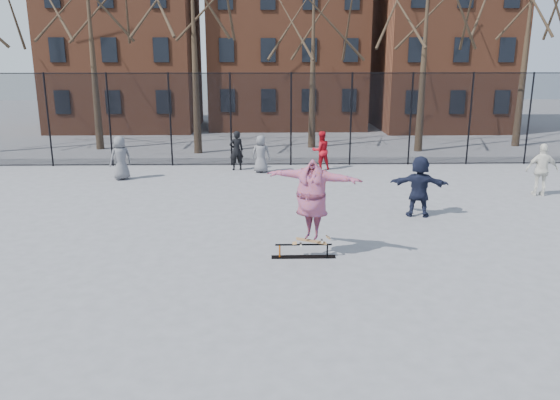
{
  "coord_description": "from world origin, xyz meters",
  "views": [
    {
      "loc": [
        0.17,
        -10.64,
        4.66
      ],
      "look_at": [
        0.46,
        1.5,
        1.45
      ],
      "focal_mm": 35.0,
      "sensor_mm": 36.0,
      "label": 1
    }
  ],
  "objects_px": {
    "skate_rail": "(304,252)",
    "skater": "(312,201)",
    "bystander_grey": "(121,158)",
    "bystander_white": "(542,170)",
    "skateboard": "(311,242)",
    "bystander_black": "(236,151)",
    "bystander_red": "(321,150)",
    "bystander_extra": "(261,154)",
    "bystander_navy": "(419,186)"
  },
  "relations": [
    {
      "from": "skater",
      "to": "bystander_white",
      "type": "height_order",
      "value": "skater"
    },
    {
      "from": "skater",
      "to": "bystander_navy",
      "type": "height_order",
      "value": "skater"
    },
    {
      "from": "skateboard",
      "to": "bystander_black",
      "type": "relative_size",
      "value": 0.48
    },
    {
      "from": "skater",
      "to": "bystander_navy",
      "type": "distance_m",
      "value": 4.87
    },
    {
      "from": "bystander_black",
      "to": "bystander_extra",
      "type": "relative_size",
      "value": 1.07
    },
    {
      "from": "bystander_black",
      "to": "bystander_white",
      "type": "bearing_deg",
      "value": 140.37
    },
    {
      "from": "bystander_white",
      "to": "bystander_navy",
      "type": "relative_size",
      "value": 0.98
    },
    {
      "from": "bystander_grey",
      "to": "bystander_extra",
      "type": "distance_m",
      "value": 5.54
    },
    {
      "from": "skater",
      "to": "bystander_navy",
      "type": "relative_size",
      "value": 1.26
    },
    {
      "from": "bystander_red",
      "to": "bystander_white",
      "type": "height_order",
      "value": "bystander_white"
    },
    {
      "from": "skater",
      "to": "bystander_navy",
      "type": "bearing_deg",
      "value": 67.28
    },
    {
      "from": "bystander_grey",
      "to": "bystander_black",
      "type": "xyz_separation_m",
      "value": [
        4.38,
        1.76,
        -0.03
      ]
    },
    {
      "from": "skate_rail",
      "to": "bystander_white",
      "type": "distance_m",
      "value": 10.33
    },
    {
      "from": "skater",
      "to": "bystander_white",
      "type": "bearing_deg",
      "value": 57.69
    },
    {
      "from": "bystander_grey",
      "to": "bystander_navy",
      "type": "distance_m",
      "value": 11.45
    },
    {
      "from": "skateboard",
      "to": "bystander_black",
      "type": "xyz_separation_m",
      "value": [
        -2.33,
        10.39,
        0.44
      ]
    },
    {
      "from": "bystander_navy",
      "to": "skateboard",
      "type": "bearing_deg",
      "value": 56.91
    },
    {
      "from": "bystander_black",
      "to": "bystander_grey",
      "type": "bearing_deg",
      "value": 5.61
    },
    {
      "from": "bystander_black",
      "to": "bystander_extra",
      "type": "xyz_separation_m",
      "value": [
        1.03,
        -0.55,
        -0.05
      ]
    },
    {
      "from": "bystander_navy",
      "to": "bystander_extra",
      "type": "bearing_deg",
      "value": -40.93
    },
    {
      "from": "skateboard",
      "to": "bystander_white",
      "type": "relative_size",
      "value": 0.44
    },
    {
      "from": "bystander_grey",
      "to": "bystander_red",
      "type": "xyz_separation_m",
      "value": [
        7.93,
        1.76,
        -0.04
      ]
    },
    {
      "from": "bystander_extra",
      "to": "skateboard",
      "type": "bearing_deg",
      "value": 104.63
    },
    {
      "from": "skateboard",
      "to": "skater",
      "type": "height_order",
      "value": "skater"
    },
    {
      "from": "skateboard",
      "to": "bystander_red",
      "type": "height_order",
      "value": "bystander_red"
    },
    {
      "from": "bystander_black",
      "to": "bystander_navy",
      "type": "bearing_deg",
      "value": 113.38
    },
    {
      "from": "skateboard",
      "to": "bystander_black",
      "type": "distance_m",
      "value": 10.66
    },
    {
      "from": "skateboard",
      "to": "bystander_navy",
      "type": "height_order",
      "value": "bystander_navy"
    },
    {
      "from": "bystander_black",
      "to": "skate_rail",
      "type": "bearing_deg",
      "value": 85.4
    },
    {
      "from": "skater",
      "to": "bystander_extra",
      "type": "xyz_separation_m",
      "value": [
        -1.3,
        9.84,
        -0.61
      ]
    },
    {
      "from": "skate_rail",
      "to": "skateboard",
      "type": "distance_m",
      "value": 0.31
    },
    {
      "from": "skater",
      "to": "bystander_grey",
      "type": "relative_size",
      "value": 1.37
    },
    {
      "from": "bystander_red",
      "to": "bystander_white",
      "type": "bearing_deg",
      "value": 130.22
    },
    {
      "from": "bystander_navy",
      "to": "skate_rail",
      "type": "bearing_deg",
      "value": 55.44
    },
    {
      "from": "skate_rail",
      "to": "bystander_extra",
      "type": "bearing_deg",
      "value": 96.47
    },
    {
      "from": "skateboard",
      "to": "bystander_white",
      "type": "distance_m",
      "value": 10.16
    },
    {
      "from": "skateboard",
      "to": "bystander_extra",
      "type": "relative_size",
      "value": 0.51
    },
    {
      "from": "skate_rail",
      "to": "bystander_black",
      "type": "relative_size",
      "value": 0.93
    },
    {
      "from": "bystander_navy",
      "to": "skater",
      "type": "bearing_deg",
      "value": 56.91
    },
    {
      "from": "bystander_grey",
      "to": "bystander_white",
      "type": "height_order",
      "value": "bystander_white"
    },
    {
      "from": "skater",
      "to": "bystander_black",
      "type": "distance_m",
      "value": 10.66
    },
    {
      "from": "skater",
      "to": "bystander_grey",
      "type": "bearing_deg",
      "value": 150.81
    },
    {
      "from": "skater",
      "to": "bystander_red",
      "type": "xyz_separation_m",
      "value": [
        1.22,
        10.39,
        -0.57
      ]
    },
    {
      "from": "bystander_grey",
      "to": "bystander_extra",
      "type": "bearing_deg",
      "value": 158.98
    },
    {
      "from": "skate_rail",
      "to": "bystander_extra",
      "type": "height_order",
      "value": "bystander_extra"
    },
    {
      "from": "skater",
      "to": "bystander_extra",
      "type": "distance_m",
      "value": 9.94
    },
    {
      "from": "skate_rail",
      "to": "bystander_red",
      "type": "height_order",
      "value": "bystander_red"
    },
    {
      "from": "skateboard",
      "to": "bystander_grey",
      "type": "bearing_deg",
      "value": 127.84
    },
    {
      "from": "bystander_grey",
      "to": "skate_rail",
      "type": "bearing_deg",
      "value": 93.46
    },
    {
      "from": "skate_rail",
      "to": "skater",
      "type": "xyz_separation_m",
      "value": [
        0.18,
        0.0,
        1.25
      ]
    }
  ]
}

